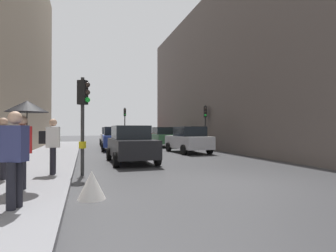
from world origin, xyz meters
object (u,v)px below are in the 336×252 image
object	(u,v)px
pedestrian_with_umbrella	(26,119)
warning_sign_triangle	(92,185)
car_silver_hatchback	(188,140)
car_green_estate	(163,137)
traffic_light_far_median	(125,119)
pedestrian_with_grey_backpack	(12,153)
car_blue_van	(115,138)
traffic_light_near_right	(83,108)
car_white_compact	(111,136)
car_red_sedan	(143,135)
pedestrian_with_black_backpack	(51,143)
traffic_light_mid_street	(205,119)
car_dark_suv	(131,144)
pedestrian_in_dark_coat	(3,145)

from	to	relation	value
pedestrian_with_umbrella	warning_sign_triangle	bearing A→B (deg)	-30.94
pedestrian_with_umbrella	car_silver_hatchback	bearing A→B (deg)	50.35
car_green_estate	warning_sign_triangle	world-z (taller)	car_green_estate
traffic_light_far_median	pedestrian_with_grey_backpack	size ratio (longest dim) A/B	2.26
traffic_light_far_median	car_blue_van	bearing A→B (deg)	-102.20
pedestrian_with_umbrella	pedestrian_with_grey_backpack	size ratio (longest dim) A/B	1.21
traffic_light_near_right	car_green_estate	xyz separation A→B (m)	(6.79, 13.72, -1.46)
car_green_estate	car_white_compact	bearing A→B (deg)	143.27
car_silver_hatchback	warning_sign_triangle	world-z (taller)	car_silver_hatchback
car_blue_van	pedestrian_with_grey_backpack	world-z (taller)	pedestrian_with_grey_backpack
car_silver_hatchback	car_white_compact	bearing A→B (deg)	113.65
warning_sign_triangle	car_red_sedan	bearing A→B (deg)	75.79
traffic_light_far_median	car_silver_hatchback	world-z (taller)	traffic_light_far_median
pedestrian_with_grey_backpack	car_silver_hatchback	bearing A→B (deg)	55.49
traffic_light_far_median	pedestrian_with_black_backpack	world-z (taller)	traffic_light_far_median
car_white_compact	car_red_sedan	world-z (taller)	same
car_red_sedan	car_white_compact	bearing A→B (deg)	-125.04
traffic_light_mid_street	car_green_estate	distance (m)	4.94
car_dark_suv	pedestrian_in_dark_coat	size ratio (longest dim) A/B	2.39
traffic_light_mid_street	car_white_compact	xyz separation A→B (m)	(-6.57, 7.35, -1.50)
car_red_sedan	car_silver_hatchback	distance (m)	16.12
car_dark_suv	pedestrian_with_grey_backpack	xyz separation A→B (m)	(-3.39, -7.37, 0.29)
pedestrian_with_umbrella	traffic_light_far_median	bearing A→B (deg)	76.23
traffic_light_far_median	car_silver_hatchback	size ratio (longest dim) A/B	0.93
traffic_light_near_right	car_white_compact	world-z (taller)	traffic_light_near_right
car_green_estate	car_blue_van	distance (m)	5.25
car_green_estate	pedestrian_with_black_backpack	distance (m)	16.18
traffic_light_far_median	car_blue_van	world-z (taller)	traffic_light_far_median
pedestrian_with_grey_backpack	car_green_estate	bearing A→B (deg)	66.05
traffic_light_near_right	pedestrian_with_black_backpack	size ratio (longest dim) A/B	1.91
car_blue_van	warning_sign_triangle	bearing A→B (deg)	-98.11
car_red_sedan	car_green_estate	bearing A→B (deg)	-91.12
car_green_estate	pedestrian_with_umbrella	world-z (taller)	pedestrian_with_umbrella
car_dark_suv	car_white_compact	bearing A→B (deg)	88.75
traffic_light_near_right	car_white_compact	bearing A→B (deg)	81.67
car_green_estate	pedestrian_with_umbrella	size ratio (longest dim) A/B	1.97
traffic_light_near_right	pedestrian_in_dark_coat	distance (m)	2.69
traffic_light_mid_street	car_silver_hatchback	world-z (taller)	traffic_light_mid_street
warning_sign_triangle	traffic_light_mid_street	bearing A→B (deg)	55.76
car_green_estate	car_blue_van	bearing A→B (deg)	-149.54
traffic_light_mid_street	pedestrian_with_umbrella	distance (m)	15.94
car_dark_suv	pedestrian_with_umbrella	world-z (taller)	pedestrian_with_umbrella
pedestrian_with_grey_backpack	pedestrian_in_dark_coat	world-z (taller)	same
pedestrian_in_dark_coat	warning_sign_triangle	bearing A→B (deg)	-45.40
car_dark_suv	car_green_estate	bearing A→B (deg)	66.58
pedestrian_in_dark_coat	car_silver_hatchback	bearing A→B (deg)	42.70
car_dark_suv	car_blue_van	world-z (taller)	same
car_blue_van	warning_sign_triangle	world-z (taller)	car_blue_van
car_red_sedan	pedestrian_in_dark_coat	size ratio (longest dim) A/B	2.38
pedestrian_with_grey_backpack	pedestrian_in_dark_coat	xyz separation A→B (m)	(-0.98, 3.32, -0.03)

